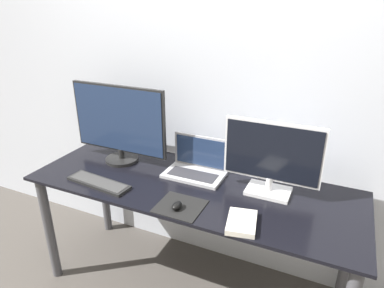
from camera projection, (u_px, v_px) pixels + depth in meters
wall_back at (219, 88)px, 2.12m from camera, size 7.00×0.05×2.50m
desk at (191, 204)px, 2.01m from camera, size 1.90×0.69×0.77m
monitor_left at (119, 123)px, 2.15m from camera, size 0.66×0.21×0.50m
monitor_right at (272, 158)px, 1.80m from camera, size 0.52×0.17×0.41m
laptop at (197, 165)px, 2.07m from camera, size 0.35×0.22×0.22m
keyboard at (99, 183)px, 1.96m from camera, size 0.41×0.15×0.02m
mousepad at (180, 206)px, 1.75m from camera, size 0.24×0.22×0.00m
mouse at (177, 206)px, 1.72m from camera, size 0.04×0.07×0.04m
book at (242, 222)px, 1.61m from camera, size 0.17×0.22×0.03m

